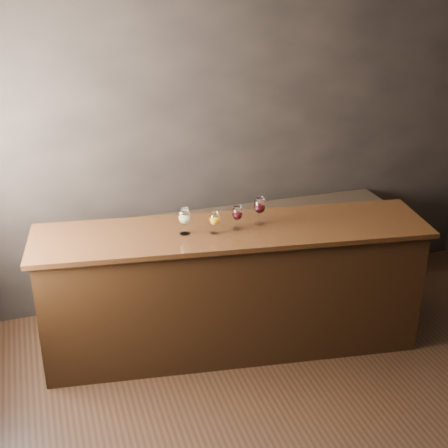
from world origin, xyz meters
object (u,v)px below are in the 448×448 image
object	(u,v)px
glass_white	(184,217)
glass_red_b	(260,206)
back_bar_shelf	(260,252)
glass_red_a	(237,214)
glass_amber	(214,219)
bar_counter	(232,292)

from	to	relation	value
glass_white	glass_red_b	xyz separation A→B (m)	(0.61, 0.01, 0.01)
back_bar_shelf	glass_white	bearing A→B (deg)	-140.88
back_bar_shelf	glass_red_a	distance (m)	1.20
glass_red_a	glass_amber	bearing A→B (deg)	-172.55
glass_red_a	glass_red_b	size ratio (longest dim) A/B	0.88
back_bar_shelf	glass_red_a	xyz separation A→B (m)	(-0.49, -0.77, 0.78)
back_bar_shelf	bar_counter	bearing A→B (deg)	-124.84
back_bar_shelf	glass_amber	world-z (taller)	glass_amber
glass_amber	glass_red_b	xyz separation A→B (m)	(0.39, 0.07, 0.03)
glass_amber	glass_red_a	distance (m)	0.19
glass_amber	glass_red_b	size ratio (longest dim) A/B	0.82
glass_white	glass_red_b	bearing A→B (deg)	0.89
bar_counter	glass_amber	world-z (taller)	glass_amber
glass_amber	glass_red_a	world-z (taller)	glass_red_a
bar_counter	glass_white	size ratio (longest dim) A/B	14.36
glass_amber	glass_red_a	xyz separation A→B (m)	(0.19, 0.03, 0.01)
glass_white	bar_counter	bearing A→B (deg)	-3.73
back_bar_shelf	glass_red_b	size ratio (longest dim) A/B	11.01
back_bar_shelf	glass_white	distance (m)	1.40
glass_white	glass_red_b	world-z (taller)	glass_red_b
glass_amber	glass_red_b	world-z (taller)	glass_red_b
bar_counter	glass_amber	size ratio (longest dim) A/B	16.72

